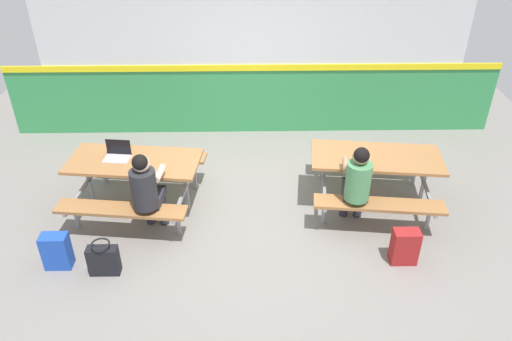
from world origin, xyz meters
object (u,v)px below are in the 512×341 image
Objects in this scene: picnic_table_left at (135,171)px; student_nearer at (146,188)px; picnic_table_right at (375,167)px; backpack_dark at (404,246)px; satchel_spare at (57,251)px; student_further at (357,181)px; tote_bag_bright at (104,260)px; laptop_silver at (118,155)px.

student_nearer is at bearing -66.38° from picnic_table_left.
student_nearer is at bearing -167.51° from picnic_table_right.
backpack_dark and satchel_spare have the same top height.
picnic_table_left is 2.81m from student_further.
satchel_spare reaches higher than tote_bag_bright.
picnic_table_left is at bearing -16.45° from laptop_silver.
picnic_table_right is at bearing 56.06° from student_further.
tote_bag_bright is (-2.94, -0.77, -0.51)m from student_further.
laptop_silver is at bearing 91.70° from tote_bag_bright.
picnic_table_left is at bearing 170.21° from student_further.
student_nearer is 3.52× the size of laptop_silver.
backpack_dark is 1.02× the size of tote_bag_bright.
picnic_table_right is 1.45× the size of student_further.
student_further reaches higher than backpack_dark.
student_nearer is at bearing 28.14° from satchel_spare.
backpack_dark is 3.41m from tote_bag_bright.
student_further is (2.51, 0.11, 0.00)m from student_nearer.
backpack_dark is 1.00× the size of satchel_spare.
satchel_spare is at bearing -169.63° from student_further.
laptop_silver is at bearing 169.73° from student_further.
tote_bag_bright is (-3.41, -0.13, -0.02)m from backpack_dark.
tote_bag_bright is 0.57m from satchel_spare.
picnic_table_right is 1.45× the size of student_nearer.
picnic_table_right is at bearing -0.33° from laptop_silver.
laptop_silver reaches higher than satchel_spare.
student_nearer is 0.81m from laptop_silver.
picnic_table_right reaches higher than tote_bag_bright.
student_nearer reaches higher than picnic_table_left.
laptop_silver is at bearing 163.55° from picnic_table_left.
laptop_silver reaches higher than picnic_table_left.
tote_bag_bright is at bearing -177.78° from backpack_dark.
student_further is at bearing 14.67° from tote_bag_bright.
backpack_dark is at bearing -18.95° from picnic_table_left.
student_nearer reaches higher than tote_bag_bright.
satchel_spare is at bearing -123.02° from picnic_table_left.
satchel_spare is at bearing -151.86° from student_nearer.
student_nearer is 1.22m from satchel_spare.
laptop_silver is 0.78× the size of satchel_spare.
laptop_silver is at bearing 66.34° from satchel_spare.
picnic_table_left is at bearing 161.05° from backpack_dark.
student_nearer is at bearing 170.06° from backpack_dark.
satchel_spare is at bearing -163.21° from picnic_table_right.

